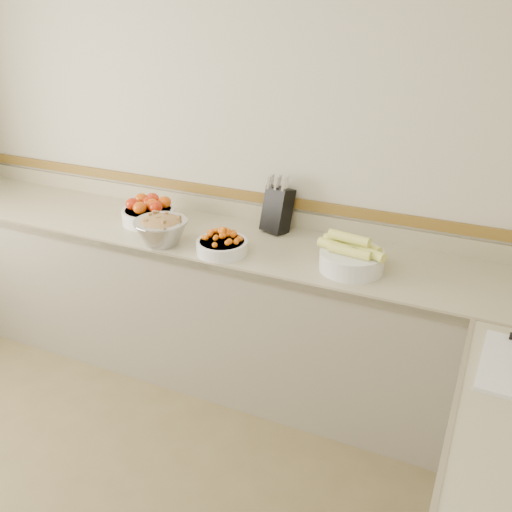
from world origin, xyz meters
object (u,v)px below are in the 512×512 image
at_px(tomato_bowl, 149,211).
at_px(cherry_tomato_bowl, 222,244).
at_px(knife_block, 278,208).
at_px(rhubarb_bowl, 161,229).
at_px(corn_bowl, 352,257).

height_order(tomato_bowl, cherry_tomato_bowl, tomato_bowl).
bearing_deg(tomato_bowl, knife_block, 14.62).
relative_size(tomato_bowl, cherry_tomato_bowl, 1.14).
distance_m(cherry_tomato_bowl, rhubarb_bowl, 0.36).
xyz_separation_m(cherry_tomato_bowl, corn_bowl, (0.67, 0.10, 0.02)).
height_order(knife_block, cherry_tomato_bowl, knife_block).
bearing_deg(corn_bowl, knife_block, 149.90).
distance_m(knife_block, tomato_bowl, 0.77).
xyz_separation_m(tomato_bowl, cherry_tomato_bowl, (0.60, -0.21, -0.02)).
bearing_deg(rhubarb_bowl, knife_block, 40.49).
relative_size(cherry_tomato_bowl, corn_bowl, 0.77).
height_order(knife_block, corn_bowl, knife_block).
height_order(tomato_bowl, corn_bowl, corn_bowl).
relative_size(tomato_bowl, rhubarb_bowl, 1.06).
distance_m(corn_bowl, rhubarb_bowl, 1.03).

